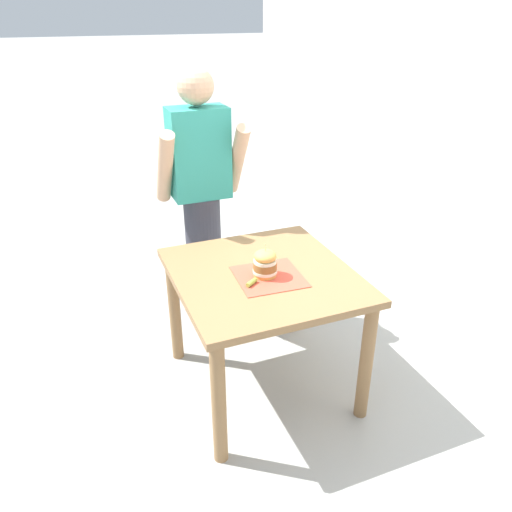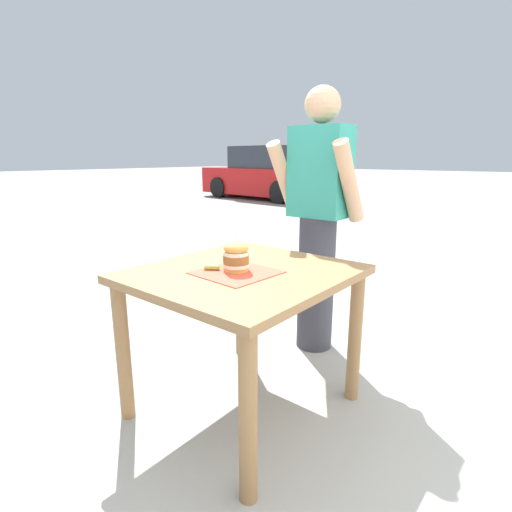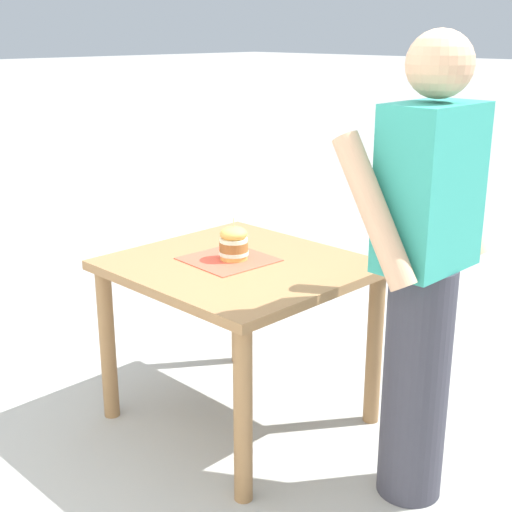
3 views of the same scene
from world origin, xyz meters
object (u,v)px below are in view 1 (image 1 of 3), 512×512
pickle_spear (252,283)px  diner_across_table (201,198)px  parked_car_mid_block (427,60)px  patio_table (263,292)px  sandwich (265,263)px

pickle_spear → diner_across_table: 0.95m
parked_car_mid_block → pickle_spear: bearing=-132.8°
patio_table → pickle_spear: (-0.11, -0.10, 0.14)m
parked_car_mid_block → sandwich: bearing=-132.7°
pickle_spear → diner_across_table: bearing=88.8°
sandwich → pickle_spear: (-0.10, -0.06, -0.06)m
pickle_spear → parked_car_mid_block: 12.70m
sandwich → pickle_spear: sandwich is taller
pickle_spear → diner_across_table: size_ratio=0.04×
patio_table → diner_across_table: diner_across_table is taller
diner_across_table → parked_car_mid_block: size_ratio=0.40×
patio_table → sandwich: (-0.01, -0.04, 0.20)m
sandwich → diner_across_table: diner_across_table is taller
diner_across_table → patio_table: bearing=-84.2°
sandwich → diner_across_table: bearing=95.2°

